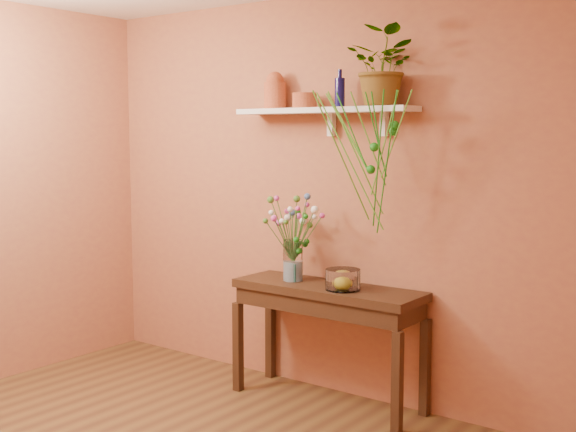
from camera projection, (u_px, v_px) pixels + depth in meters
The scene contains 13 objects.
room at pixel (88, 224), 3.45m from camera, with size 4.04×4.04×2.70m.
sideboard at pixel (328, 303), 4.83m from camera, with size 1.29×0.42×0.79m.
wall_shelf at pixel (325, 111), 4.84m from camera, with size 1.30×0.24×0.19m.
terracotta_jug at pixel (275, 91), 5.10m from camera, with size 0.17×0.17×0.25m.
terracotta_pot at pixel (305, 100), 4.89m from camera, with size 0.16×0.16×0.10m, color #B95735.
blue_bottle at pixel (340, 92), 4.76m from camera, with size 0.07×0.07×0.24m.
spider_plant at pixel (385, 67), 4.52m from camera, with size 0.43×0.37×0.48m, color #1B7117.
plant_fronds at pixel (374, 145), 4.44m from camera, with size 0.63×0.45×0.86m.
glass_vase at pixel (293, 263), 4.97m from camera, with size 0.13×0.13×0.28m.
bouquet at pixel (294, 221), 4.94m from camera, with size 0.40×0.37×0.46m.
glass_bowl at pixel (343, 280), 4.68m from camera, with size 0.22×0.22×0.13m.
lemon at pixel (343, 283), 4.67m from camera, with size 0.09×0.09×0.09m, color #FEF43A.
carton at pixel (293, 272), 4.95m from camera, with size 0.06×0.05×0.12m, color teal.
Camera 1 is at (2.80, -2.17, 1.77)m, focal length 46.23 mm.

